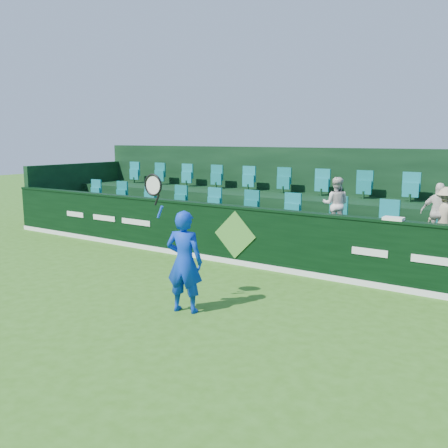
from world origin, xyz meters
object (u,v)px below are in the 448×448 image
Objects in this scene: spectator_left at (336,204)px; spectator_middle at (439,213)px; towel at (393,219)px; spectator_right at (445,215)px; tennis_player at (184,261)px.

spectator_left is 2.18m from spectator_middle.
spectator_middle is 1.26m from towel.
tennis_player is at bearing 72.57° from spectator_right.
spectator_left is at bearing 19.12° from spectator_right.
spectator_left is 2.30m from spectator_right.
spectator_middle reaches higher than towel.
spectator_left reaches higher than spectator_middle.
spectator_middle is at bearing 62.50° from towel.
spectator_right is at bearing 162.95° from spectator_left.
spectator_left is 1.09× the size of spectator_right.
tennis_player is at bearing -128.00° from towel.
spectator_middle is (3.08, 4.32, 0.52)m from tennis_player.
towel is (-0.58, -1.12, -0.02)m from spectator_middle.
towel is at bearing 61.40° from spectator_middle.
spectator_left is at bearing 78.15° from tennis_player.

